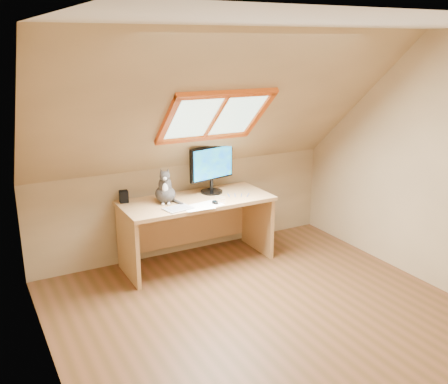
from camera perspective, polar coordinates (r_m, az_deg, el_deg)
ground at (r=4.42m, az=5.53°, el=-14.48°), size 3.50×3.50×0.00m
room_shell at (r=3.80m, az=6.91°, el=3.65°), size 3.52×3.52×2.41m
desk at (r=5.33m, az=-3.47°, el=-2.88°), size 1.58×0.69×0.72m
monitor at (r=5.33m, az=-1.41°, el=2.96°), size 0.55×0.24×0.51m
cat at (r=5.07m, az=-6.74°, el=0.22°), size 0.27×0.30×0.37m
desk_speaker at (r=5.17m, az=-11.38°, el=-0.51°), size 0.09×0.09×0.12m
graphics_tablet at (r=4.90m, az=-5.27°, el=-1.89°), size 0.30×0.24×0.01m
mouse at (r=5.04m, az=-1.03°, el=-1.16°), size 0.06×0.10×0.03m
papers at (r=4.97m, az=-2.03°, el=-1.60°), size 0.33×0.27×0.00m
cables at (r=5.25m, az=0.84°, el=-0.55°), size 0.51×0.26×0.01m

